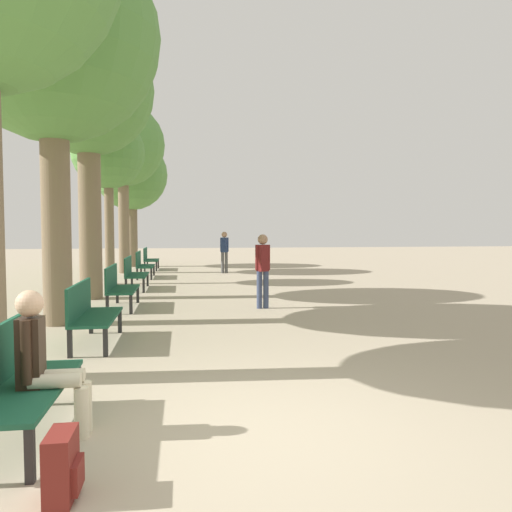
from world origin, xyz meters
name	(u,v)px	position (x,y,z in m)	size (l,w,h in m)	color
ground_plane	(236,433)	(0.00, 0.00, 0.00)	(80.00, 80.00, 0.00)	tan
bench_row_0	(14,377)	(-1.80, 0.17, 0.51)	(0.55, 1.65, 0.92)	#195138
bench_row_1	(89,310)	(-1.80, 3.54, 0.51)	(0.55, 1.65, 0.92)	#195138
bench_row_2	(118,285)	(-1.80, 6.90, 0.51)	(0.55, 1.65, 0.92)	#195138
bench_row_3	(133,272)	(-1.80, 10.27, 0.51)	(0.55, 1.65, 0.92)	#195138
bench_row_4	(143,263)	(-1.80, 13.64, 0.51)	(0.55, 1.65, 0.92)	#195138
bench_row_5	(149,258)	(-1.80, 17.01, 0.51)	(0.55, 1.65, 0.92)	#195138
tree_row_1	(52,37)	(-2.65, 5.21, 5.05)	(3.73, 3.73, 6.98)	#7A664C
tree_row_2	(88,94)	(-2.65, 8.53, 4.95)	(3.15, 3.15, 6.63)	#7A664C
tree_row_3	(108,154)	(-2.65, 11.76, 3.98)	(2.21, 2.21, 5.15)	#7A664C
tree_row_4	(123,146)	(-2.65, 15.65, 4.86)	(3.17, 3.17, 6.51)	#7A664C
tree_row_5	(132,176)	(-2.65, 18.94, 4.08)	(3.17, 3.17, 5.71)	#7A664C
person_seated	(45,359)	(-1.56, 0.16, 0.65)	(0.57, 0.33, 1.22)	beige
backpack	(62,467)	(-1.20, -0.86, 0.21)	(0.20, 0.33, 0.43)	maroon
pedestrian_near	(263,266)	(1.28, 6.45, 0.91)	(0.32, 0.27, 1.60)	#384260
pedestrian_mid	(224,249)	(1.18, 15.03, 0.91)	(0.32, 0.27, 1.60)	#4C4C4C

